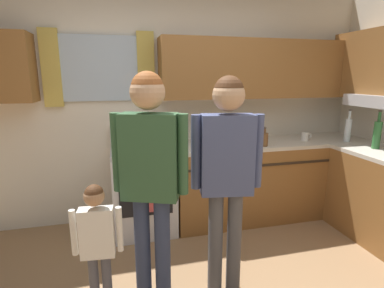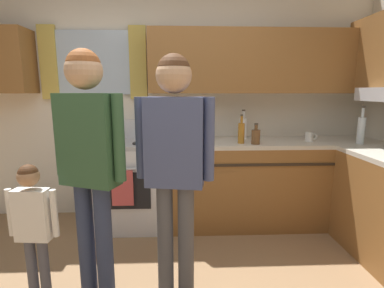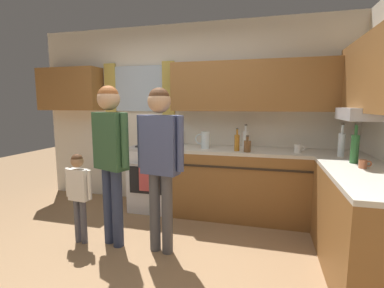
{
  "view_description": "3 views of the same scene",
  "coord_description": "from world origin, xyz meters",
  "px_view_note": "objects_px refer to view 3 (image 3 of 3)",
  "views": [
    {
      "loc": [
        -0.56,
        -1.48,
        1.62
      ],
      "look_at": [
        0.06,
        1.01,
        1.04
      ],
      "focal_mm": 27.78,
      "sensor_mm": 36.0,
      "label": 1
    },
    {
      "loc": [
        0.2,
        -1.37,
        1.41
      ],
      "look_at": [
        0.29,
        0.62,
        1.04
      ],
      "focal_mm": 26.73,
      "sensor_mm": 36.0,
      "label": 2
    },
    {
      "loc": [
        1.16,
        -2.09,
        1.47
      ],
      "look_at": [
        0.33,
        0.98,
        1.03
      ],
      "focal_mm": 26.32,
      "sensor_mm": 36.0,
      "label": 3
    }
  ],
  "objects_px": {
    "bottle_squat_brown": "(247,146)",
    "small_child": "(79,188)",
    "adult_holding_child": "(110,147)",
    "mug_ceramic_white": "(298,148)",
    "bottle_wine_green": "(355,148)",
    "water_pitcher": "(205,140)",
    "adult_in_plaid": "(160,151)",
    "bottle_tall_clear": "(341,144)",
    "stove_oven": "(157,176)",
    "bottle_milk_white": "(246,139)",
    "cup_terracotta": "(363,164)",
    "bottle_oil_amber": "(237,142)"
  },
  "relations": [
    {
      "from": "bottle_squat_brown",
      "to": "small_child",
      "type": "bearing_deg",
      "value": -149.69
    },
    {
      "from": "adult_holding_child",
      "to": "adult_in_plaid",
      "type": "relative_size",
      "value": 1.02
    },
    {
      "from": "stove_oven",
      "to": "mug_ceramic_white",
      "type": "bearing_deg",
      "value": -2.24
    },
    {
      "from": "bottle_wine_green",
      "to": "bottle_squat_brown",
      "type": "bearing_deg",
      "value": 160.14
    },
    {
      "from": "bottle_tall_clear",
      "to": "small_child",
      "type": "height_order",
      "value": "bottle_tall_clear"
    },
    {
      "from": "cup_terracotta",
      "to": "mug_ceramic_white",
      "type": "bearing_deg",
      "value": 122.97
    },
    {
      "from": "cup_terracotta",
      "to": "adult_in_plaid",
      "type": "relative_size",
      "value": 0.07
    },
    {
      "from": "adult_in_plaid",
      "to": "small_child",
      "type": "relative_size",
      "value": 1.69
    },
    {
      "from": "bottle_oil_amber",
      "to": "mug_ceramic_white",
      "type": "xyz_separation_m",
      "value": [
        0.73,
        0.08,
        -0.06
      ]
    },
    {
      "from": "bottle_tall_clear",
      "to": "water_pitcher",
      "type": "height_order",
      "value": "bottle_tall_clear"
    },
    {
      "from": "stove_oven",
      "to": "adult_in_plaid",
      "type": "distance_m",
      "value": 1.36
    },
    {
      "from": "mug_ceramic_white",
      "to": "small_child",
      "type": "height_order",
      "value": "mug_ceramic_white"
    },
    {
      "from": "stove_oven",
      "to": "bottle_wine_green",
      "type": "xyz_separation_m",
      "value": [
        2.34,
        -0.59,
        0.58
      ]
    },
    {
      "from": "stove_oven",
      "to": "bottle_oil_amber",
      "type": "relative_size",
      "value": 3.85
    },
    {
      "from": "bottle_milk_white",
      "to": "bottle_tall_clear",
      "type": "height_order",
      "value": "bottle_tall_clear"
    },
    {
      "from": "bottle_squat_brown",
      "to": "bottle_tall_clear",
      "type": "bearing_deg",
      "value": -1.38
    },
    {
      "from": "bottle_tall_clear",
      "to": "small_child",
      "type": "xyz_separation_m",
      "value": [
        -2.69,
        -0.95,
        -0.43
      ]
    },
    {
      "from": "cup_terracotta",
      "to": "bottle_wine_green",
      "type": "bearing_deg",
      "value": 94.56
    },
    {
      "from": "adult_holding_child",
      "to": "adult_in_plaid",
      "type": "bearing_deg",
      "value": -0.67
    },
    {
      "from": "bottle_oil_amber",
      "to": "cup_terracotta",
      "type": "xyz_separation_m",
      "value": [
        1.21,
        -0.67,
        -0.07
      ]
    },
    {
      "from": "bottle_squat_brown",
      "to": "adult_holding_child",
      "type": "bearing_deg",
      "value": -145.01
    },
    {
      "from": "stove_oven",
      "to": "bottle_tall_clear",
      "type": "bearing_deg",
      "value": -5.8
    },
    {
      "from": "stove_oven",
      "to": "bottle_oil_amber",
      "type": "bearing_deg",
      "value": -7.78
    },
    {
      "from": "stove_oven",
      "to": "bottle_wine_green",
      "type": "distance_m",
      "value": 2.48
    },
    {
      "from": "bottle_squat_brown",
      "to": "mug_ceramic_white",
      "type": "relative_size",
      "value": 1.63
    },
    {
      "from": "adult_holding_child",
      "to": "mug_ceramic_white",
      "type": "bearing_deg",
      "value": 28.92
    },
    {
      "from": "bottle_milk_white",
      "to": "cup_terracotta",
      "type": "bearing_deg",
      "value": -40.51
    },
    {
      "from": "water_pitcher",
      "to": "bottle_oil_amber",
      "type": "bearing_deg",
      "value": -12.88
    },
    {
      "from": "water_pitcher",
      "to": "small_child",
      "type": "xyz_separation_m",
      "value": [
        -1.11,
        -1.13,
        -0.41
      ]
    },
    {
      "from": "mug_ceramic_white",
      "to": "water_pitcher",
      "type": "bearing_deg",
      "value": 179.26
    },
    {
      "from": "bottle_tall_clear",
      "to": "small_child",
      "type": "bearing_deg",
      "value": -160.56
    },
    {
      "from": "cup_terracotta",
      "to": "adult_holding_child",
      "type": "relative_size",
      "value": 0.07
    },
    {
      "from": "adult_in_plaid",
      "to": "bottle_squat_brown",
      "type": "bearing_deg",
      "value": 50.2
    },
    {
      "from": "bottle_tall_clear",
      "to": "adult_holding_child",
      "type": "distance_m",
      "value": 2.5
    },
    {
      "from": "bottle_oil_amber",
      "to": "bottle_wine_green",
      "type": "bearing_deg",
      "value": -20.08
    },
    {
      "from": "bottle_milk_white",
      "to": "bottle_tall_clear",
      "type": "bearing_deg",
      "value": -19.32
    },
    {
      "from": "adult_in_plaid",
      "to": "bottle_tall_clear",
      "type": "bearing_deg",
      "value": 26.57
    },
    {
      "from": "bottle_oil_amber",
      "to": "adult_in_plaid",
      "type": "bearing_deg",
      "value": -123.15
    },
    {
      "from": "water_pitcher",
      "to": "bottle_tall_clear",
      "type": "bearing_deg",
      "value": -6.31
    },
    {
      "from": "bottle_oil_amber",
      "to": "adult_in_plaid",
      "type": "distance_m",
      "value": 1.16
    },
    {
      "from": "bottle_tall_clear",
      "to": "cup_terracotta",
      "type": "distance_m",
      "value": 0.6
    },
    {
      "from": "water_pitcher",
      "to": "adult_in_plaid",
      "type": "xyz_separation_m",
      "value": [
        -0.21,
        -1.07,
        0.02
      ]
    },
    {
      "from": "stove_oven",
      "to": "small_child",
      "type": "distance_m",
      "value": 1.26
    },
    {
      "from": "bottle_tall_clear",
      "to": "bottle_wine_green",
      "type": "height_order",
      "value": "bottle_wine_green"
    },
    {
      "from": "adult_in_plaid",
      "to": "small_child",
      "type": "distance_m",
      "value": 0.99
    },
    {
      "from": "bottle_wine_green",
      "to": "water_pitcher",
      "type": "xyz_separation_m",
      "value": [
        -1.62,
        0.53,
        -0.04
      ]
    },
    {
      "from": "bottle_wine_green",
      "to": "bottle_tall_clear",
      "type": "bearing_deg",
      "value": 95.88
    },
    {
      "from": "cup_terracotta",
      "to": "stove_oven",
      "type": "bearing_deg",
      "value": 160.76
    },
    {
      "from": "bottle_oil_amber",
      "to": "adult_in_plaid",
      "type": "xyz_separation_m",
      "value": [
        -0.64,
        -0.97,
        0.02
      ]
    },
    {
      "from": "bottle_oil_amber",
      "to": "water_pitcher",
      "type": "height_order",
      "value": "bottle_oil_amber"
    }
  ]
}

